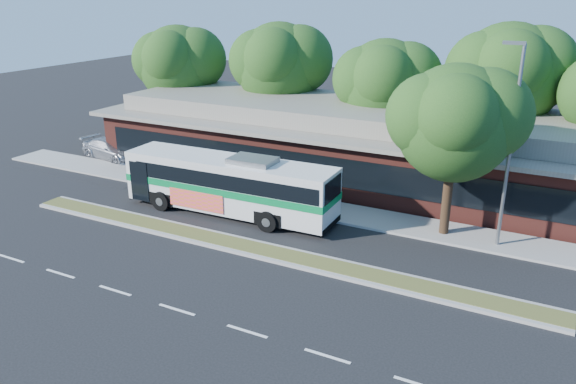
% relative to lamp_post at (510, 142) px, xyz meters
% --- Properties ---
extents(ground, '(120.00, 120.00, 0.00)m').
position_rel_lamp_post_xyz_m(ground, '(-9.56, -6.00, -4.90)').
color(ground, black).
rests_on(ground, ground).
extents(median_strip, '(26.00, 1.10, 0.15)m').
position_rel_lamp_post_xyz_m(median_strip, '(-9.56, -5.40, -4.83)').
color(median_strip, '#4D5223').
rests_on(median_strip, ground).
extents(sidewalk, '(44.00, 2.60, 0.12)m').
position_rel_lamp_post_xyz_m(sidewalk, '(-9.56, 0.40, -4.84)').
color(sidewalk, gray).
rests_on(sidewalk, ground).
extents(parking_lot, '(14.00, 12.00, 0.01)m').
position_rel_lamp_post_xyz_m(parking_lot, '(-27.56, 4.00, -4.90)').
color(parking_lot, black).
rests_on(parking_lot, ground).
extents(plaza_building, '(33.20, 11.20, 4.45)m').
position_rel_lamp_post_xyz_m(plaza_building, '(-9.56, 6.99, -2.77)').
color(plaza_building, '#5A231C').
rests_on(plaza_building, ground).
extents(lamp_post, '(0.93, 0.18, 9.07)m').
position_rel_lamp_post_xyz_m(lamp_post, '(0.00, 0.00, 0.00)').
color(lamp_post, slate).
rests_on(lamp_post, ground).
extents(tree_bg_a, '(6.47, 5.80, 8.63)m').
position_rel_lamp_post_xyz_m(tree_bg_a, '(-24.15, 9.14, 0.97)').
color(tree_bg_a, black).
rests_on(tree_bg_a, ground).
extents(tree_bg_b, '(6.69, 6.00, 9.00)m').
position_rel_lamp_post_xyz_m(tree_bg_b, '(-16.13, 10.14, 1.24)').
color(tree_bg_b, black).
rests_on(tree_bg_b, ground).
extents(tree_bg_c, '(6.24, 5.60, 8.26)m').
position_rel_lamp_post_xyz_m(tree_bg_c, '(-8.16, 9.13, 0.69)').
color(tree_bg_c, black).
rests_on(tree_bg_c, ground).
extents(tree_bg_d, '(6.91, 6.20, 9.37)m').
position_rel_lamp_post_xyz_m(tree_bg_d, '(-1.12, 10.15, 1.52)').
color(tree_bg_d, black).
rests_on(tree_bg_d, ground).
extents(transit_bus, '(11.51, 2.90, 3.21)m').
position_rel_lamp_post_xyz_m(transit_bus, '(-12.89, -2.20, -3.12)').
color(transit_bus, silver).
rests_on(transit_bus, ground).
extents(sedan, '(4.99, 2.55, 1.39)m').
position_rel_lamp_post_xyz_m(sedan, '(-25.62, 2.48, -4.21)').
color(sedan, '#A5A6AC').
rests_on(sedan, ground).
extents(sidewalk_tree, '(5.90, 5.30, 8.08)m').
position_rel_lamp_post_xyz_m(sidewalk_tree, '(-2.04, 0.33, 0.65)').
color(sidewalk_tree, black).
rests_on(sidewalk_tree, ground).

